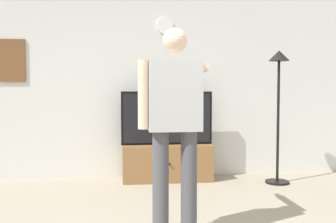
% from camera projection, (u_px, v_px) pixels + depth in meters
% --- Properties ---
extents(back_wall, '(6.40, 0.10, 2.70)m').
position_uv_depth(back_wall, '(150.00, 85.00, 5.54)').
color(back_wall, silver).
rests_on(back_wall, ground_plane).
extents(tv_stand, '(1.25, 0.44, 0.51)m').
position_uv_depth(tv_stand, '(167.00, 163.00, 5.28)').
color(tv_stand, olive).
rests_on(tv_stand, ground_plane).
extents(television, '(1.29, 0.07, 0.75)m').
position_uv_depth(television, '(167.00, 118.00, 5.29)').
color(television, black).
rests_on(television, tv_stand).
extents(wall_clock, '(0.24, 0.03, 0.24)m').
position_uv_depth(wall_clock, '(165.00, 26.00, 5.47)').
color(wall_clock, white).
extents(framed_picture, '(0.62, 0.04, 0.60)m').
position_uv_depth(framed_picture, '(3.00, 60.00, 5.23)').
color(framed_picture, brown).
extents(floor_lamp, '(0.32, 0.32, 1.81)m').
position_uv_depth(floor_lamp, '(279.00, 89.00, 5.07)').
color(floor_lamp, black).
rests_on(floor_lamp, ground_plane).
extents(person_standing_nearer_lamp, '(0.63, 0.78, 1.79)m').
position_uv_depth(person_standing_nearer_lamp, '(175.00, 118.00, 3.19)').
color(person_standing_nearer_lamp, '#4C4C51').
rests_on(person_standing_nearer_lamp, ground_plane).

